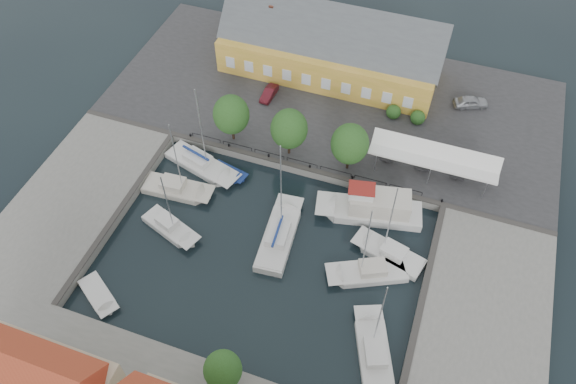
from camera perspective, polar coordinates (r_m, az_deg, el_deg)
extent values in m
plane|color=black|center=(58.74, -1.97, -5.19)|extent=(140.00, 140.00, 0.00)
cube|color=#2D2D30|center=(73.06, 4.52, 9.22)|extent=(56.00, 26.00, 1.00)
cube|color=slate|center=(65.87, -20.82, -0.68)|extent=(12.00, 24.00, 1.00)
cube|color=slate|center=(56.53, 19.09, -12.38)|extent=(12.00, 24.00, 1.00)
cube|color=#383533|center=(63.91, 1.29, 2.55)|extent=(56.00, 0.60, 0.12)
cube|color=#383533|center=(62.60, -16.75, -1.73)|extent=(0.60, 24.00, 0.12)
cube|color=#383533|center=(55.43, 13.47, -10.70)|extent=(0.60, 24.00, 0.12)
cylinder|color=black|center=(68.23, -9.88, 5.68)|extent=(0.24, 0.24, 0.40)
cylinder|color=black|center=(66.41, -6.02, 4.72)|extent=(0.24, 0.24, 0.40)
cylinder|color=black|center=(64.93, -1.97, 3.69)|extent=(0.24, 0.24, 0.40)
cylinder|color=black|center=(63.80, 2.23, 2.60)|extent=(0.24, 0.24, 0.40)
cylinder|color=black|center=(63.06, 6.55, 1.46)|extent=(0.24, 0.24, 0.40)
cylinder|color=black|center=(62.70, 10.95, 0.29)|extent=(0.24, 0.24, 0.40)
cylinder|color=black|center=(62.74, 15.36, -0.89)|extent=(0.24, 0.24, 0.40)
cube|color=gold|center=(75.49, 4.28, 13.49)|extent=(28.00, 10.00, 4.50)
cube|color=#474C51|center=(73.45, 4.44, 15.67)|extent=(28.56, 7.60, 7.60)
cube|color=gold|center=(82.96, -1.40, 16.98)|extent=(6.00, 6.00, 3.50)
cube|color=brown|center=(74.48, -1.67, 18.05)|extent=(0.60, 0.60, 1.20)
cube|color=white|center=(63.52, 14.65, 3.58)|extent=(14.00, 4.00, 0.25)
cylinder|color=silver|center=(63.42, 8.88, 3.02)|extent=(0.10, 0.10, 2.70)
cylinder|color=silver|center=(65.93, 9.63, 5.19)|extent=(0.10, 0.10, 2.70)
cylinder|color=silver|center=(63.23, 14.13, 1.63)|extent=(0.10, 0.10, 2.70)
cylinder|color=silver|center=(65.75, 14.69, 3.85)|extent=(0.10, 0.10, 2.70)
cylinder|color=silver|center=(63.61, 19.36, 0.23)|extent=(0.10, 0.10, 2.70)
cylinder|color=silver|center=(66.12, 19.73, 2.48)|extent=(0.10, 0.10, 2.70)
cylinder|color=black|center=(66.70, -5.60, 6.05)|extent=(0.30, 0.30, 2.10)
ellipsoid|color=#264F1C|center=(64.76, -5.79, 7.84)|extent=(4.20, 4.20, 4.83)
cylinder|color=black|center=(64.73, 0.11, 4.63)|extent=(0.30, 0.30, 2.10)
ellipsoid|color=#264F1C|center=(62.73, 0.11, 6.43)|extent=(4.20, 4.20, 4.83)
cylinder|color=black|center=(63.47, 6.09, 3.09)|extent=(0.30, 0.30, 2.10)
ellipsoid|color=#264F1C|center=(61.43, 6.30, 4.88)|extent=(4.20, 4.20, 4.83)
imported|color=#A2A4AA|center=(74.40, 18.09, 8.69)|extent=(4.62, 3.21, 1.46)
imported|color=#51121B|center=(72.32, -1.92, 10.00)|extent=(1.46, 3.65, 1.18)
cube|color=silver|center=(58.58, -1.05, -5.13)|extent=(3.69, 8.22, 1.50)
cube|color=silver|center=(58.48, -0.81, -3.91)|extent=(3.71, 9.80, 0.08)
cube|color=silver|center=(57.66, -1.02, -4.27)|extent=(2.31, 3.36, 0.90)
cylinder|color=silver|center=(54.13, -0.71, 0.27)|extent=(0.12, 0.12, 11.98)
cube|color=navy|center=(56.94, -1.08, -3.99)|extent=(0.57, 4.00, 0.22)
cube|color=silver|center=(61.53, 9.08, -2.27)|extent=(9.76, 5.28, 1.80)
cube|color=silver|center=(60.72, 8.10, -1.62)|extent=(11.54, 5.52, 0.08)
cube|color=beige|center=(59.97, 9.31, -1.11)|extent=(6.83, 4.18, 2.20)
cube|color=silver|center=(58.77, 7.47, -0.05)|extent=(2.88, 2.39, 1.20)
cube|color=maroon|center=(58.28, 7.53, 0.36)|extent=(3.13, 2.53, 0.10)
cube|color=silver|center=(58.62, 10.67, -6.59)|extent=(6.64, 4.16, 1.30)
cube|color=silver|center=(58.18, 10.10, -5.87)|extent=(7.80, 4.39, 0.08)
cube|color=silver|center=(57.70, 10.70, -5.90)|extent=(2.85, 2.37, 0.90)
cylinder|color=silver|center=(54.41, 10.35, -2.84)|extent=(0.12, 0.12, 9.64)
cube|color=silver|center=(57.26, 8.64, -8.21)|extent=(7.07, 5.29, 1.30)
cube|color=silver|center=(56.51, 7.91, -7.94)|extent=(8.20, 5.76, 0.08)
cube|color=beige|center=(56.25, 8.61, -7.62)|extent=(3.16, 2.80, 0.90)
cylinder|color=silver|center=(52.37, 7.95, -5.20)|extent=(0.12, 0.12, 9.81)
cube|color=silver|center=(53.12, 8.74, -16.45)|extent=(5.15, 7.46, 1.30)
cube|color=silver|center=(52.83, 8.70, -15.29)|extent=(5.56, 8.71, 0.08)
cube|color=silver|center=(52.14, 8.87, -15.77)|extent=(2.77, 3.27, 0.90)
cylinder|color=silver|center=(48.76, 9.29, -12.40)|extent=(0.12, 0.12, 9.69)
cube|color=silver|center=(66.40, -9.15, 2.80)|extent=(8.24, 4.85, 1.30)
cube|color=silver|center=(65.40, -8.59, 2.85)|extent=(9.71, 5.17, 0.08)
cube|color=silver|center=(65.47, -9.15, 3.41)|extent=(3.52, 2.69, 0.90)
cylinder|color=silver|center=(61.10, -8.79, 6.18)|extent=(0.12, 0.12, 11.33)
cube|color=navy|center=(65.03, -9.36, 3.93)|extent=(3.79, 1.29, 0.22)
cube|color=beige|center=(64.30, -11.59, 0.22)|extent=(6.64, 3.22, 1.30)
cube|color=beige|center=(63.49, -11.02, 0.46)|extent=(7.93, 3.19, 0.08)
cube|color=beige|center=(63.38, -11.62, 0.85)|extent=(2.71, 2.07, 0.90)
cylinder|color=silver|center=(59.78, -11.28, 3.34)|extent=(0.12, 0.12, 9.71)
cube|color=silver|center=(61.15, -12.09, -3.52)|extent=(6.07, 4.07, 1.30)
cube|color=silver|center=(60.24, -11.75, -3.49)|extent=(7.10, 4.36, 0.08)
cube|color=silver|center=(60.17, -12.18, -2.95)|extent=(2.65, 2.23, 0.90)
cylinder|color=silver|center=(56.79, -12.12, -1.24)|extent=(0.12, 0.12, 8.36)
cube|color=silver|center=(58.55, -18.81, -9.70)|extent=(4.68, 3.98, 0.90)
cube|color=silver|center=(57.85, -18.71, -9.83)|extent=(5.36, 4.37, 0.08)
cube|color=navy|center=(65.09, -6.28, 1.99)|extent=(3.89, 2.55, 0.80)
cube|color=navy|center=(64.56, -6.00, 2.09)|extent=(4.57, 2.64, 0.08)
cube|color=#B14726|center=(46.06, -25.75, -17.10)|extent=(11.33, 6.50, 6.50)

